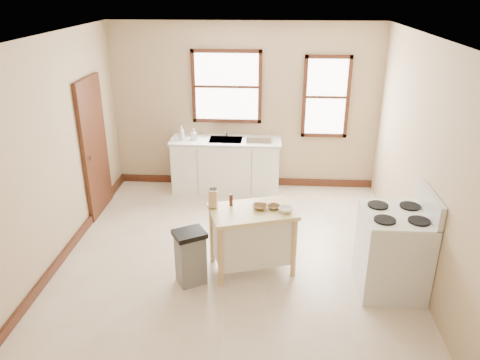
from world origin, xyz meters
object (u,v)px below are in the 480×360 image
soap_bottle_b (194,134)px  trash_bin (191,257)px  dish_rack (259,138)px  soap_bottle_a (182,133)px  bowl_c (286,210)px  pepper_grinder (231,200)px  bowl_b (274,207)px  kitchen_island (252,240)px  knife_block (213,200)px  gas_stove (394,241)px  bowl_a (260,207)px

soap_bottle_b → trash_bin: size_ratio=0.26×
trash_bin → dish_rack: bearing=44.3°
soap_bottle_a → bowl_c: 2.92m
soap_bottle_a → pepper_grinder: soap_bottle_a is taller
dish_rack → bowl_b: (0.24, -2.29, -0.13)m
kitchen_island → trash_bin: bearing=-171.9°
bowl_b → soap_bottle_b: bearing=119.9°
knife_block → bowl_b: bearing=3.5°
bowl_c → gas_stove: size_ratio=0.14×
gas_stove → trash_bin: bearing=-178.9°
dish_rack → bowl_b: dish_rack is taller
soap_bottle_a → gas_stove: bearing=-37.3°
bowl_a → bowl_b: size_ratio=1.17×
kitchen_island → bowl_b: size_ratio=6.41×
kitchen_island → bowl_c: bowl_c is taller
soap_bottle_a → dish_rack: 1.30m
bowl_a → dish_rack: bearing=91.8°
dish_rack → gas_stove: bearing=-81.6°
knife_block → bowl_a: (0.57, -0.00, -0.08)m
soap_bottle_a → gas_stove: size_ratio=0.19×
bowl_b → knife_block: bearing=-178.7°
kitchen_island → knife_block: knife_block is taller
pepper_grinder → soap_bottle_b: bearing=109.6°
bowl_a → knife_block: bearing=179.9°
soap_bottle_b → pepper_grinder: 2.40m
pepper_grinder → trash_bin: bearing=-135.4°
kitchen_island → trash_bin: size_ratio=1.46×
dish_rack → gas_stove: size_ratio=0.35×
dish_rack → pepper_grinder: (-0.28, -2.24, -0.07)m
knife_block → bowl_c: bearing=-1.9°
bowl_b → bowl_c: 0.17m
gas_stove → bowl_a: bearing=167.8°
trash_bin → bowl_a: bearing=-5.2°
bowl_b → trash_bin: 1.16m
dish_rack → knife_block: dish_rack is taller
pepper_grinder → kitchen_island: bearing=-20.8°
soap_bottle_a → bowl_c: soap_bottle_a is taller
dish_rack → pepper_grinder: dish_rack is taller
soap_bottle_a → trash_bin: bearing=-73.2°
soap_bottle_a → knife_block: bearing=-65.9°
kitchen_island → bowl_c: size_ratio=5.82×
trash_bin → gas_stove: 2.36m
soap_bottle_a → soap_bottle_b: bearing=7.5°
kitchen_island → soap_bottle_b: bearing=97.0°
bowl_b → gas_stove: 1.44m
dish_rack → kitchen_island: bearing=-113.5°
bowl_c → trash_bin: bearing=-164.1°
knife_block → soap_bottle_a: bearing=111.2°
soap_bottle_a → bowl_b: 2.77m
trash_bin → pepper_grinder: bearing=14.2°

